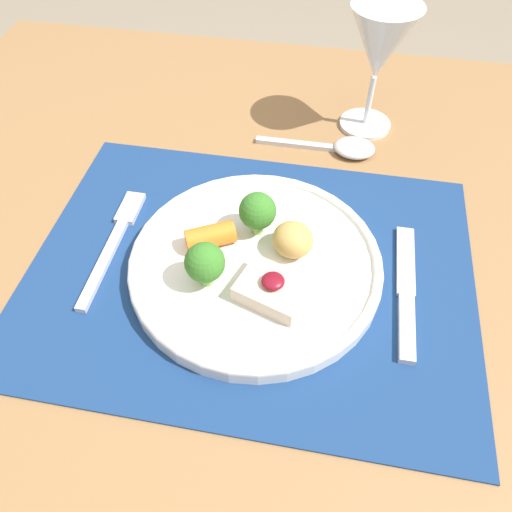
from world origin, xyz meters
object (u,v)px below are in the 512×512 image
knife (406,298)px  spoon (346,147)px  dinner_plate (255,259)px  fork (116,238)px  wine_glass_near (380,47)px

knife → spoon: spoon is taller
dinner_plate → spoon: dinner_plate is taller
knife → spoon: bearing=105.9°
fork → knife: bearing=-6.9°
dinner_plate → knife: dinner_plate is taller
knife → dinner_plate: bearing=172.7°
dinner_plate → wine_glass_near: size_ratio=1.61×
fork → wine_glass_near: wine_glass_near is taller
fork → knife: knife is taller
dinner_plate → spoon: 0.25m
fork → knife: 0.34m
fork → wine_glass_near: 0.42m
dinner_plate → spoon: size_ratio=1.67×
dinner_plate → knife: (0.17, -0.01, -0.01)m
dinner_plate → wine_glass_near: wine_glass_near is taller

